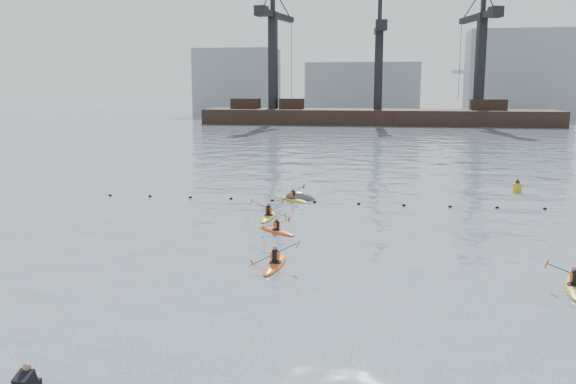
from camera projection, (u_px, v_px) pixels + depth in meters
name	position (u px, v px, depth m)	size (l,w,h in m)	color
ground	(289.00, 334.00, 19.59)	(400.00, 400.00, 0.00)	#3D4858
float_line	(337.00, 203.00, 41.55)	(33.24, 0.73, 0.24)	black
barge_pier	(376.00, 115.00, 126.12)	(72.00, 19.30, 29.50)	black
skyline	(390.00, 81.00, 163.57)	(141.00, 28.00, 22.00)	gray
kayaker_0	(275.00, 264.00, 27.02)	(2.33, 3.34, 1.36)	#D05813
kayaker_1	(574.00, 286.00, 23.96)	(2.27, 3.40, 1.22)	#BF9516
kayaker_2	(277.00, 231.00, 33.27)	(2.56, 2.24, 0.91)	#E14015
kayaker_3	(269.00, 216.00, 36.90)	(2.32, 3.34, 1.30)	gold
kayaker_5	(293.00, 199.00, 42.44)	(2.71, 2.47, 1.19)	gold
mooring_buoy	(301.00, 200.00, 42.78)	(2.20, 1.30, 1.10)	#3A3D3F
nav_buoy	(517.00, 187.00, 45.84)	(0.63, 0.63, 1.15)	gold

